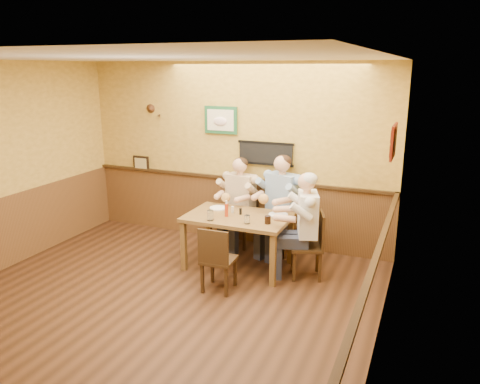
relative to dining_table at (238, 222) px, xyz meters
The scene contains 17 objects.
room 1.72m from the dining_table, 104.89° to the right, with size 5.02×5.03×2.81m.
dining_table is the anchor object (origin of this frame).
chair_back_left 0.85m from the dining_table, 109.82° to the left, with size 0.41×0.41×0.88m, color #3A2612, non-canonical shape.
chair_back_right 0.85m from the dining_table, 60.62° to the left, with size 0.43×0.43×0.94m, color #3A2612, non-canonical shape.
chair_right_end 0.98m from the dining_table, ahead, with size 0.41×0.41×0.89m, color #3A2612, non-canonical shape.
chair_near_side 0.77m from the dining_table, 86.18° to the right, with size 0.39×0.39×0.84m, color #3A2612, non-canonical shape.
diner_tan_shirt 0.82m from the dining_table, 109.82° to the left, with size 0.58×0.58×1.25m, color beige, non-canonical shape.
diner_blue_polo 0.83m from the dining_table, 60.62° to the left, with size 0.62×0.62×1.34m, color #7E9BBE, non-canonical shape.
diner_white_elder 0.96m from the dining_table, ahead, with size 0.59×0.59×1.27m, color silver, non-canonical shape.
water_glass_left 0.45m from the dining_table, 128.73° to the right, with size 0.09×0.09×0.13m, color white.
water_glass_mid 0.39m from the dining_table, 48.12° to the right, with size 0.07×0.07×0.11m, color white.
cola_tumbler 0.53m from the dining_table, 18.95° to the right, with size 0.08×0.08×0.10m, color black.
hot_sauce_bottle 0.25m from the dining_table, 144.84° to the right, with size 0.05×0.05×0.20m, color #B03212.
salt_shaker 0.20m from the dining_table, 145.29° to the left, with size 0.04×0.04×0.09m, color silver.
pepper_shaker 0.15m from the dining_table, 77.92° to the left, with size 0.04×0.04×0.09m, color black.
plate_far_left 0.45m from the dining_table, 153.11° to the left, with size 0.25×0.25×0.02m, color white.
plate_far_right 0.56m from the dining_table, 24.34° to the left, with size 0.26×0.26×0.02m, color white.
Camera 1 is at (2.83, -4.10, 2.71)m, focal length 35.00 mm.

